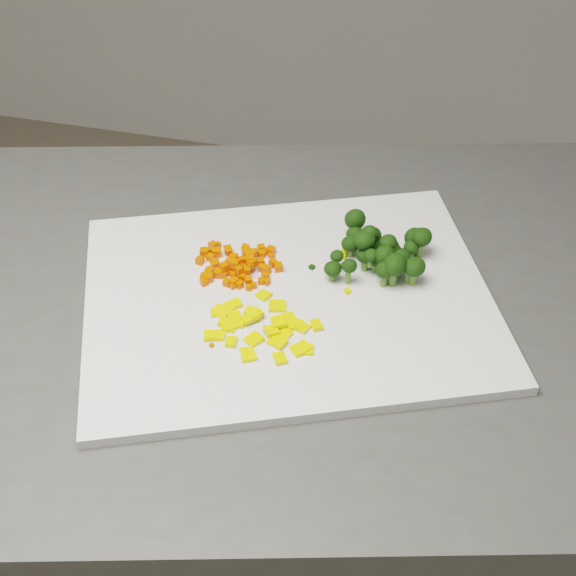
% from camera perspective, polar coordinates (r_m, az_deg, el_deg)
% --- Properties ---
extents(counter_block, '(1.16, 0.95, 0.90)m').
position_cam_1_polar(counter_block, '(1.32, 0.31, -15.27)').
color(counter_block, '#41413E').
rests_on(counter_block, ground).
extents(cutting_board, '(0.59, 0.53, 0.01)m').
position_cam_1_polar(cutting_board, '(0.97, 0.00, -0.73)').
color(cutting_board, white).
rests_on(cutting_board, counter_block).
extents(carrot_pile, '(0.11, 0.11, 0.03)m').
position_cam_1_polar(carrot_pile, '(0.99, -3.57, 2.12)').
color(carrot_pile, '#ED4502').
rests_on(carrot_pile, cutting_board).
extents(pepper_pile, '(0.12, 0.12, 0.02)m').
position_cam_1_polar(pepper_pile, '(0.91, -1.83, -2.48)').
color(pepper_pile, yellow).
rests_on(pepper_pile, cutting_board).
extents(broccoli_pile, '(0.13, 0.13, 0.06)m').
position_cam_1_polar(broccoli_pile, '(0.99, 6.14, 2.93)').
color(broccoli_pile, black).
rests_on(broccoli_pile, cutting_board).
extents(carrot_cube_0, '(0.01, 0.01, 0.01)m').
position_cam_1_polar(carrot_cube_0, '(0.99, -6.02, 0.79)').
color(carrot_cube_0, '#ED4502').
rests_on(carrot_cube_0, carrot_pile).
extents(carrot_cube_1, '(0.01, 0.01, 0.01)m').
position_cam_1_polar(carrot_cube_1, '(1.03, -3.06, 2.85)').
color(carrot_cube_1, '#ED4502').
rests_on(carrot_cube_1, carrot_pile).
extents(carrot_cube_2, '(0.01, 0.01, 0.01)m').
position_cam_1_polar(carrot_cube_2, '(0.99, -2.73, 2.04)').
color(carrot_cube_2, '#ED4502').
rests_on(carrot_cube_2, carrot_pile).
extents(carrot_cube_3, '(0.01, 0.01, 0.01)m').
position_cam_1_polar(carrot_cube_3, '(1.00, -3.76, 2.17)').
color(carrot_cube_3, '#ED4502').
rests_on(carrot_cube_3, carrot_pile).
extents(carrot_cube_4, '(0.01, 0.01, 0.01)m').
position_cam_1_polar(carrot_cube_4, '(0.99, -2.63, 1.80)').
color(carrot_cube_4, '#ED4502').
rests_on(carrot_cube_4, carrot_pile).
extents(carrot_cube_5, '(0.01, 0.01, 0.01)m').
position_cam_1_polar(carrot_cube_5, '(1.02, -1.24, 2.67)').
color(carrot_cube_5, '#ED4502').
rests_on(carrot_cube_5, carrot_pile).
extents(carrot_cube_6, '(0.01, 0.01, 0.01)m').
position_cam_1_polar(carrot_cube_6, '(1.01, -6.28, 1.95)').
color(carrot_cube_6, '#ED4502').
rests_on(carrot_cube_6, carrot_pile).
extents(carrot_cube_7, '(0.01, 0.01, 0.01)m').
position_cam_1_polar(carrot_cube_7, '(1.04, -5.02, 3.08)').
color(carrot_cube_7, '#ED4502').
rests_on(carrot_cube_7, carrot_pile).
extents(carrot_cube_8, '(0.01, 0.01, 0.01)m').
position_cam_1_polar(carrot_cube_8, '(0.98, -5.72, 0.71)').
color(carrot_cube_8, '#ED4502').
rests_on(carrot_cube_8, carrot_pile).
extents(carrot_cube_9, '(0.01, 0.01, 0.01)m').
position_cam_1_polar(carrot_cube_9, '(1.01, -5.15, 1.83)').
color(carrot_cube_9, '#ED4502').
rests_on(carrot_cube_9, carrot_pile).
extents(carrot_cube_10, '(0.01, 0.01, 0.01)m').
position_cam_1_polar(carrot_cube_10, '(0.99, -4.07, 1.87)').
color(carrot_cube_10, '#ED4502').
rests_on(carrot_cube_10, carrot_pile).
extents(carrot_cube_11, '(0.01, 0.01, 0.01)m').
position_cam_1_polar(carrot_cube_11, '(1.00, -3.87, 2.20)').
color(carrot_cube_11, '#ED4502').
rests_on(carrot_cube_11, carrot_pile).
extents(carrot_cube_12, '(0.01, 0.01, 0.01)m').
position_cam_1_polar(carrot_cube_12, '(0.97, -3.96, 0.14)').
color(carrot_cube_12, '#ED4502').
rests_on(carrot_cube_12, carrot_pile).
extents(carrot_cube_13, '(0.01, 0.01, 0.01)m').
position_cam_1_polar(carrot_cube_13, '(0.97, -2.44, 0.18)').
color(carrot_cube_13, '#ED4502').
rests_on(carrot_cube_13, carrot_pile).
extents(carrot_cube_14, '(0.01, 0.01, 0.01)m').
position_cam_1_polar(carrot_cube_14, '(1.02, -4.29, 2.72)').
color(carrot_cube_14, '#ED4502').
rests_on(carrot_cube_14, carrot_pile).
extents(carrot_cube_15, '(0.01, 0.01, 0.01)m').
position_cam_1_polar(carrot_cube_15, '(1.02, -1.84, 2.42)').
color(carrot_cube_15, '#ED4502').
rests_on(carrot_cube_15, carrot_pile).
extents(carrot_cube_16, '(0.01, 0.01, 0.01)m').
position_cam_1_polar(carrot_cube_16, '(0.98, -1.53, 0.45)').
color(carrot_cube_16, '#ED4502').
rests_on(carrot_cube_16, carrot_pile).
extents(carrot_cube_17, '(0.01, 0.01, 0.01)m').
position_cam_1_polar(carrot_cube_17, '(1.02, -1.92, 2.83)').
color(carrot_cube_17, '#ED4502').
rests_on(carrot_cube_17, carrot_pile).
extents(carrot_cube_18, '(0.01, 0.01, 0.01)m').
position_cam_1_polar(carrot_cube_18, '(0.99, -4.59, 0.95)').
color(carrot_cube_18, '#ED4502').
rests_on(carrot_cube_18, carrot_pile).
extents(carrot_cube_19, '(0.01, 0.01, 0.01)m').
position_cam_1_polar(carrot_cube_19, '(0.98, -3.51, 1.30)').
color(carrot_cube_19, '#ED4502').
rests_on(carrot_cube_19, carrot_pile).
extents(carrot_cube_20, '(0.01, 0.01, 0.01)m').
position_cam_1_polar(carrot_cube_20, '(0.99, -4.99, 1.05)').
color(carrot_cube_20, '#ED4502').
rests_on(carrot_cube_20, carrot_pile).
extents(carrot_cube_21, '(0.01, 0.01, 0.01)m').
position_cam_1_polar(carrot_cube_21, '(1.02, -5.98, 2.54)').
color(carrot_cube_21, '#ED4502').
rests_on(carrot_cube_21, carrot_pile).
extents(carrot_cube_22, '(0.01, 0.01, 0.01)m').
position_cam_1_polar(carrot_cube_22, '(0.99, -3.96, 1.78)').
color(carrot_cube_22, '#ED4502').
rests_on(carrot_cube_22, carrot_pile).
extents(carrot_cube_23, '(0.01, 0.01, 0.01)m').
position_cam_1_polar(carrot_cube_23, '(1.00, -3.52, 1.55)').
color(carrot_cube_23, '#ED4502').
rests_on(carrot_cube_23, carrot_pile).
extents(carrot_cube_24, '(0.01, 0.01, 0.01)m').
position_cam_1_polar(carrot_cube_24, '(1.02, -1.71, 2.57)').
color(carrot_cube_24, '#ED4502').
rests_on(carrot_cube_24, carrot_pile).
extents(carrot_cube_25, '(0.01, 0.01, 0.01)m').
position_cam_1_polar(carrot_cube_25, '(1.00, -1.93, 1.46)').
color(carrot_cube_25, '#ED4502').
rests_on(carrot_cube_25, carrot_pile).
extents(carrot_cube_26, '(0.01, 0.01, 0.01)m').
position_cam_1_polar(carrot_cube_26, '(0.99, -4.54, 1.51)').
color(carrot_cube_26, '#ED4502').
rests_on(carrot_cube_26, carrot_pile).
extents(carrot_cube_27, '(0.01, 0.01, 0.01)m').
position_cam_1_polar(carrot_cube_27, '(0.99, -1.57, 1.30)').
color(carrot_cube_27, '#ED4502').
rests_on(carrot_cube_27, carrot_pile).
extents(carrot_cube_28, '(0.01, 0.01, 0.01)m').
position_cam_1_polar(carrot_cube_28, '(1.00, -3.28, 2.00)').
color(carrot_cube_28, '#ED4502').
rests_on(carrot_cube_28, carrot_pile).
extents(carrot_cube_29, '(0.01, 0.01, 0.01)m').
position_cam_1_polar(carrot_cube_29, '(0.98, -2.84, 0.51)').
color(carrot_cube_29, '#ED4502').
rests_on(carrot_cube_29, carrot_pile).
extents(carrot_cube_30, '(0.01, 0.01, 0.01)m').
position_cam_1_polar(carrot_cube_30, '(1.02, -5.30, 2.62)').
color(carrot_cube_30, '#ED4502').
rests_on(carrot_cube_30, carrot_pile).
extents(carrot_cube_31, '(0.01, 0.01, 0.01)m').
position_cam_1_polar(carrot_cube_31, '(0.98, -2.93, 1.24)').
color(carrot_cube_31, '#ED4502').
rests_on(carrot_cube_31, carrot_pile).
extents(carrot_cube_32, '(0.01, 0.01, 0.01)m').
position_cam_1_polar(carrot_cube_32, '(1.00, -2.77, 2.50)').
color(carrot_cube_32, '#ED4502').
rests_on(carrot_cube_32, carrot_pile).
extents(carrot_cube_33, '(0.01, 0.01, 0.01)m').
position_cam_1_polar(carrot_cube_33, '(0.98, -3.31, 0.78)').
color(carrot_cube_33, '#ED4502').
rests_on(carrot_cube_33, carrot_pile).
extents(carrot_cube_34, '(0.01, 0.01, 0.01)m').
position_cam_1_polar(carrot_cube_34, '(0.99, -0.68, 1.50)').
color(carrot_cube_34, '#ED4502').
rests_on(carrot_cube_34, carrot_pile).
extents(carrot_cube_35, '(0.01, 0.01, 0.01)m').
position_cam_1_polar(carrot_cube_35, '(0.97, -2.80, 0.02)').
color(carrot_cube_35, '#ED4502').
rests_on(carrot_cube_35, carrot_pile).
extents(carrot_cube_36, '(0.01, 0.01, 0.01)m').
position_cam_1_polar(carrot_cube_36, '(0.99, -2.88, 1.43)').
color(carrot_cube_36, '#ED4502').
rests_on(carrot_cube_36, carrot_pile).
extents(carrot_cube_37, '(0.01, 0.01, 0.01)m').
position_cam_1_polar(carrot_cube_37, '(0.98, -5.99, 0.42)').
color(carrot_cube_37, '#ED4502').
rests_on(carrot_cube_37, carrot_pile).
extents(carrot_cube_38, '(0.01, 0.01, 0.01)m').
position_cam_1_polar(carrot_cube_38, '(1.03, -5.32, 2.62)').
color(carrot_cube_38, '#ED4502').
rests_on(carrot_cube_38, carrot_pile).
extents(carrot_cube_39, '(0.01, 0.01, 0.01)m').
position_cam_1_polar(carrot_cube_39, '(1.02, -2.06, 2.51)').
color(carrot_cube_39, '#ED4502').
rests_on(carrot_cube_39, carrot_pile).
extents(carrot_cube_40, '(0.01, 0.01, 0.01)m').
position_cam_1_polar(carrot_cube_40, '(1.00, -5.26, 1.62)').
color(carrot_cube_40, '#ED4502').
rests_on(carrot_cube_40, carrot_pile).
extents(carrot_cube_41, '(0.01, 0.01, 0.01)m').
position_cam_1_polar(carrot_cube_41, '(0.99, -3.82, 0.94)').
color(carrot_cube_41, '#ED4502').
rests_on(carrot_cube_41, carrot_pile).
extents(carrot_cube_42, '(0.01, 0.01, 0.01)m').
position_cam_1_polar(carrot_cube_42, '(0.98, -1.94, 0.48)').
color(carrot_cube_42, '#ED4502').
rests_on(carrot_cube_42, carrot_pile).
extents(carrot_cube_43, '(0.01, 0.01, 0.01)m').
position_cam_1_polar(carrot_cube_43, '(0.98, -1.64, 0.83)').
color(carrot_cube_43, '#ED4502').
rests_on(carrot_cube_43, carrot_pile).
extents(carrot_cube_44, '(0.01, 0.01, 0.01)m').
position_cam_1_polar(carrot_cube_44, '(0.99, -5.68, 0.88)').
color(carrot_cube_44, '#ED4502').
rests_on(carrot_cube_44, carrot_pile).
extents(carrot_cube_45, '(0.01, 0.01, 0.01)m').
position_cam_1_polar(carrot_cube_45, '(1.00, -1.96, 1.86)').
color(carrot_cube_45, '#ED4502').
rests_on(carrot_cube_45, carrot_pile).
extents(carrot_cube_46, '(0.01, 0.01, 0.01)m').
position_cam_1_polar(carrot_cube_46, '(0.99, -2.71, 1.59)').
color(carrot_cube_46, '#ED4502').
rests_on(carrot_cube_46, carrot_pile).
extents(carrot_cube_47, '(0.01, 0.01, 0.01)m').
position_cam_1_polar(carrot_cube_47, '(0.99, -5.61, 1.17)').
color(carrot_cube_47, '#ED4502').
rests_on(carrot_cube_47, carrot_pile).
extents(carrot_cube_48, '(0.01, 0.01, 0.01)m').
position_cam_1_polar(carrot_cube_48, '(1.01, -5.54, 2.17)').
color(carrot_cube_48, '#ED4502').
rests_on(carrot_cube_48, carrot_pile).
extents(carrot_cube_49, '(0.01, 0.01, 0.01)m').
position_cam_1_polar(carrot_cube_49, '(1.02, -5.05, 2.53)').
color(carrot_cube_49, '#ED4502').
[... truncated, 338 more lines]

